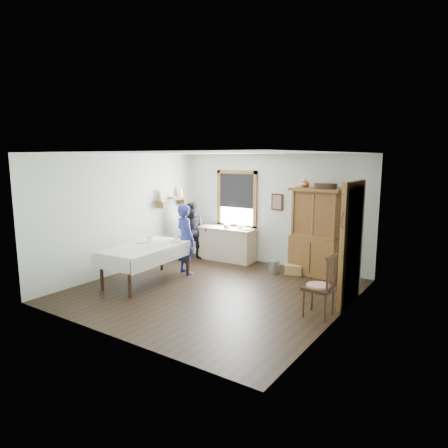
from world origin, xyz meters
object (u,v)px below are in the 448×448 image
object	(u,v)px
pail	(274,266)
woman_blue	(185,242)
work_counter	(227,244)
china_hutch	(315,232)
dining_table	(147,264)
spindle_chair	(319,285)
wicker_basket	(294,269)
figure_dark	(194,233)

from	to	relation	value
pail	woman_blue	distance (m)	2.11
work_counter	pail	size ratio (longest dim) A/B	5.30
china_hutch	dining_table	distance (m)	3.74
work_counter	spindle_chair	bearing A→B (deg)	-36.51
dining_table	woman_blue	world-z (taller)	woman_blue
dining_table	wicker_basket	xyz separation A→B (m)	(2.31, 2.30, -0.29)
figure_dark	woman_blue	bearing A→B (deg)	-86.46
spindle_chair	woman_blue	world-z (taller)	woman_blue
wicker_basket	china_hutch	bearing A→B (deg)	29.65
work_counter	dining_table	bearing A→B (deg)	-100.77
china_hutch	figure_dark	distance (m)	3.13
spindle_chair	figure_dark	distance (m)	4.44
dining_table	spindle_chair	xyz separation A→B (m)	(3.66, 0.29, 0.14)
spindle_chair	wicker_basket	world-z (taller)	spindle_chair
woman_blue	spindle_chair	bearing A→B (deg)	-169.60
spindle_chair	figure_dark	world-z (taller)	figure_dark
pail	woman_blue	xyz separation A→B (m)	(-1.64, -1.18, 0.60)
pail	china_hutch	bearing A→B (deg)	23.47
dining_table	woman_blue	xyz separation A→B (m)	(0.24, 0.98, 0.34)
dining_table	china_hutch	bearing A→B (deg)	43.12
work_counter	pail	world-z (taller)	work_counter
wicker_basket	woman_blue	bearing A→B (deg)	-147.49
pail	dining_table	bearing A→B (deg)	-130.83
figure_dark	pail	bearing A→B (deg)	-24.23
work_counter	dining_table	xyz separation A→B (m)	(-0.36, -2.50, -0.03)
china_hutch	woman_blue	distance (m)	2.91
china_hutch	spindle_chair	distance (m)	2.47
work_counter	dining_table	size ratio (longest dim) A/B	0.75
china_hutch	pail	bearing A→B (deg)	-154.49
spindle_chair	china_hutch	bearing A→B (deg)	117.26
china_hutch	dining_table	bearing A→B (deg)	-134.84
china_hutch	pail	distance (m)	1.23
pail	spindle_chair	bearing A→B (deg)	-46.48
china_hutch	pail	xyz separation A→B (m)	(-0.82, -0.36, -0.83)
work_counter	china_hutch	bearing A→B (deg)	-2.10
china_hutch	figure_dark	xyz separation A→B (m)	(-3.09, -0.43, -0.29)
work_counter	figure_dark	distance (m)	0.89
china_hutch	figure_dark	size ratio (longest dim) A/B	1.42
pail	woman_blue	size ratio (longest dim) A/B	0.19
work_counter	dining_table	distance (m)	2.53
work_counter	figure_dark	world-z (taller)	figure_dark
pail	figure_dark	world-z (taller)	figure_dark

